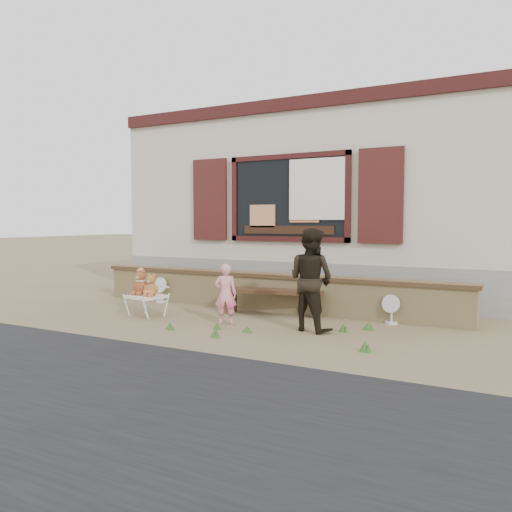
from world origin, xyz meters
The scene contains 12 objects.
ground centered at (0.00, 0.00, 0.00)m, with size 80.00×80.00×0.00m, color brown.
shopfront centered at (0.00, 4.49, 2.00)m, with size 8.04×5.13×4.00m.
brick_wall centered at (0.00, 1.00, 0.34)m, with size 7.10×0.36×0.67m.
bench centered at (0.31, 0.62, 0.32)m, with size 1.76×0.70×0.44m.
folding_chair centered at (-1.53, -0.46, 0.32)m, with size 0.66×0.60×0.35m.
teddy_bear_left centered at (-1.67, -0.44, 0.57)m, with size 0.32×0.28×0.44m, color brown, non-canonical shape.
teddy_bear_right centered at (-1.39, -0.49, 0.54)m, with size 0.28×0.24×0.38m, color brown, non-canonical shape.
child centered at (0.00, -0.42, 0.47)m, with size 0.34×0.23×0.94m, color pink.
adult centered at (1.33, -0.21, 0.75)m, with size 0.73×0.57×1.50m, color black.
fan_left centered at (-2.21, 0.80, 0.25)m, with size 0.32×0.21×0.50m.
fan_right centered at (2.28, 0.80, 0.23)m, with size 0.30×0.20×0.46m.
grass_tufts centered at (0.93, -0.51, 0.06)m, with size 3.04×1.79×0.14m.
Camera 1 is at (3.96, -6.98, 1.60)m, focal length 35.00 mm.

